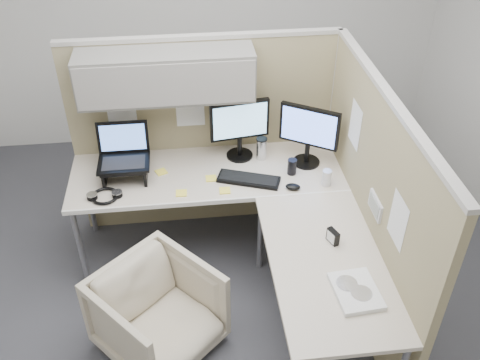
{
  "coord_description": "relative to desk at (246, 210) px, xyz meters",
  "views": [
    {
      "loc": [
        -0.24,
        -2.64,
        3.02
      ],
      "look_at": [
        0.1,
        0.25,
        0.85
      ],
      "focal_mm": 40.0,
      "sensor_mm": 36.0,
      "label": 1
    }
  ],
  "objects": [
    {
      "name": "soda_can_silver",
      "position": [
        0.38,
        0.32,
        0.1
      ],
      "size": [
        0.07,
        0.07,
        0.12
      ],
      "primitive_type": "cylinder",
      "color": "black",
      "rests_on": "desk"
    },
    {
      "name": "office_chair",
      "position": [
        -0.62,
        -0.51,
        -0.35
      ],
      "size": [
        0.91,
        0.9,
        0.68
      ],
      "primitive_type": "imported",
      "rotation": [
        0.0,
        0.0,
        0.73
      ],
      "color": "beige",
      "rests_on": "ground"
    },
    {
      "name": "sticky_note_c",
      "position": [
        -0.57,
        0.44,
        0.05
      ],
      "size": [
        0.1,
        0.1,
        0.01
      ],
      "primitive_type": "cube",
      "rotation": [
        0.0,
        0.0,
        0.4
      ],
      "color": "#FFE943",
      "rests_on": "desk"
    },
    {
      "name": "sticky_note_b",
      "position": [
        -0.13,
        0.17,
        0.05
      ],
      "size": [
        0.08,
        0.08,
        0.01
      ],
      "primitive_type": "cube",
      "rotation": [
        0.0,
        0.0,
        -0.02
      ],
      "color": "#FFE943",
      "rests_on": "desk"
    },
    {
      "name": "desk",
      "position": [
        0.0,
        0.0,
        0.0
      ],
      "size": [
        2.0,
        1.98,
        0.73
      ],
      "color": "beige",
      "rests_on": "ground"
    },
    {
      "name": "mouse",
      "position": [
        0.35,
        0.14,
        0.06
      ],
      "size": [
        0.12,
        0.1,
        0.04
      ],
      "primitive_type": "ellipsoid",
      "rotation": [
        0.0,
        0.0,
        -0.3
      ],
      "color": "black",
      "rests_on": "desk"
    },
    {
      "name": "partition_back",
      "position": [
        -0.34,
        0.7,
        0.41
      ],
      "size": [
        2.0,
        0.36,
        1.63
      ],
      "color": "tan",
      "rests_on": "ground"
    },
    {
      "name": "paper_stack",
      "position": [
        0.51,
        -0.84,
        0.06
      ],
      "size": [
        0.26,
        0.32,
        0.03
      ],
      "rotation": [
        0.0,
        0.0,
        0.08
      ],
      "color": "white",
      "rests_on": "desk"
    },
    {
      "name": "travel_mug",
      "position": [
        0.19,
        0.54,
        0.13
      ],
      "size": [
        0.08,
        0.08,
        0.17
      ],
      "color": "silver",
      "rests_on": "desk"
    },
    {
      "name": "soda_can_green",
      "position": [
        0.59,
        0.16,
        0.1
      ],
      "size": [
        0.07,
        0.07,
        0.12
      ],
      "primitive_type": "cylinder",
      "color": "silver",
      "rests_on": "desk"
    },
    {
      "name": "sticky_note_a",
      "position": [
        -0.43,
        0.18,
        0.05
      ],
      "size": [
        0.08,
        0.08,
        0.01
      ],
      "primitive_type": "cube",
      "rotation": [
        0.0,
        0.0,
        -0.04
      ],
      "color": "#FFE943",
      "rests_on": "desk"
    },
    {
      "name": "keyboard",
      "position": [
        0.05,
        0.27,
        0.05
      ],
      "size": [
        0.47,
        0.29,
        0.02
      ],
      "primitive_type": "cube",
      "rotation": [
        0.0,
        0.0,
        -0.35
      ],
      "color": "black",
      "rests_on": "desk"
    },
    {
      "name": "laptop_station",
      "position": [
        -0.82,
        0.43,
        0.19
      ],
      "size": [
        0.36,
        0.31,
        0.38
      ],
      "color": "black",
      "rests_on": "desk"
    },
    {
      "name": "sticky_note_d",
      "position": [
        -0.21,
        0.32,
        0.05
      ],
      "size": [
        0.08,
        0.08,
        0.01
      ],
      "primitive_type": "cube",
      "rotation": [
        0.0,
        0.0,
        0.03
      ],
      "color": "#FFE943",
      "rests_on": "desk"
    },
    {
      "name": "desk_clock",
      "position": [
        0.49,
        -0.42,
        0.09
      ],
      "size": [
        0.07,
        0.1,
        0.09
      ],
      "rotation": [
        0.0,
        0.0,
        -1.18
      ],
      "color": "black",
      "rests_on": "desk"
    },
    {
      "name": "partition_right",
      "position": [
        0.78,
        -0.19,
        0.13
      ],
      "size": [
        0.07,
        2.03,
        1.63
      ],
      "color": "tan",
      "rests_on": "ground"
    },
    {
      "name": "monitor_left",
      "position": [
        0.03,
        0.59,
        0.32
      ],
      "size": [
        0.44,
        0.2,
        0.47
      ],
      "rotation": [
        0.0,
        0.0,
        0.15
      ],
      "color": "black",
      "rests_on": "desk"
    },
    {
      "name": "ground",
      "position": [
        -0.12,
        -0.13,
        -0.69
      ],
      "size": [
        4.5,
        4.5,
        0.0
      ],
      "primitive_type": "plane",
      "color": "#38383D",
      "rests_on": "ground"
    },
    {
      "name": "headphones",
      "position": [
        -0.95,
        0.19,
        0.06
      ],
      "size": [
        0.24,
        0.2,
        0.03
      ],
      "rotation": [
        0.0,
        0.0,
        0.04
      ],
      "color": "black",
      "rests_on": "desk"
    },
    {
      "name": "monitor_right",
      "position": [
        0.51,
        0.44,
        0.32
      ],
      "size": [
        0.39,
        0.26,
        0.47
      ],
      "rotation": [
        0.0,
        0.0,
        -0.56
      ],
      "color": "black",
      "rests_on": "desk"
    }
  ]
}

